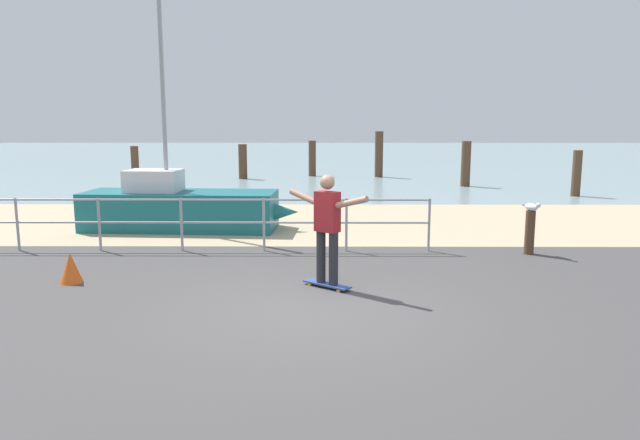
# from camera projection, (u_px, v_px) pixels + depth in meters

# --- Properties ---
(ground_plane) EXTENTS (24.00, 10.00, 0.04)m
(ground_plane) POSITION_uv_depth(u_px,v_px,m) (308.00, 339.00, 6.87)
(ground_plane) COLOR #474444
(ground_plane) RESTS_ON ground
(beach_strip) EXTENTS (24.00, 6.00, 0.04)m
(beach_strip) POSITION_uv_depth(u_px,v_px,m) (317.00, 222.00, 14.76)
(beach_strip) COLOR tan
(beach_strip) RESTS_ON ground
(sea_surface) EXTENTS (72.00, 50.00, 0.04)m
(sea_surface) POSITION_uv_depth(u_px,v_px,m) (322.00, 156.00, 42.36)
(sea_surface) COLOR #849EA3
(sea_surface) RESTS_ON ground
(railing_fence) EXTENTS (9.60, 0.05, 1.05)m
(railing_fence) POSITION_uv_depth(u_px,v_px,m) (181.00, 216.00, 11.31)
(railing_fence) COLOR #9EA0A5
(railing_fence) RESTS_ON ground
(sailboat) EXTENTS (5.01, 1.66, 5.51)m
(sailboat) POSITION_uv_depth(u_px,v_px,m) (187.00, 208.00, 13.61)
(sailboat) COLOR #19666B
(sailboat) RESTS_ON ground
(skateboard) EXTENTS (0.75, 0.66, 0.08)m
(skateboard) POSITION_uv_depth(u_px,v_px,m) (327.00, 284.00, 8.90)
(skateboard) COLOR #334C8C
(skateboard) RESTS_ON ground
(skateboarder) EXTENTS (1.18, 0.97, 1.65)m
(skateboarder) POSITION_uv_depth(u_px,v_px,m) (327.00, 223.00, 8.74)
(skateboarder) COLOR #26262B
(skateboarder) RESTS_ON skateboard
(bollard_short) EXTENTS (0.18, 0.18, 0.85)m
(bollard_short) POSITION_uv_depth(u_px,v_px,m) (530.00, 233.00, 11.08)
(bollard_short) COLOR #513826
(bollard_short) RESTS_ON ground
(seagull) EXTENTS (0.24, 0.47, 0.18)m
(seagull) POSITION_uv_depth(u_px,v_px,m) (532.00, 207.00, 10.98)
(seagull) COLOR white
(seagull) RESTS_ON bollard_short
(groyne_post_0) EXTENTS (0.26, 0.26, 1.66)m
(groyne_post_0) POSITION_uv_depth(u_px,v_px,m) (135.00, 170.00, 20.27)
(groyne_post_0) COLOR #513826
(groyne_post_0) RESTS_ON ground
(groyne_post_1) EXTENTS (0.37, 0.37, 1.51)m
(groyne_post_1) POSITION_uv_depth(u_px,v_px,m) (243.00, 162.00, 25.47)
(groyne_post_1) COLOR #513826
(groyne_post_1) RESTS_ON ground
(groyne_post_2) EXTENTS (0.33, 0.33, 1.63)m
(groyne_post_2) POSITION_uv_depth(u_px,v_px,m) (312.00, 159.00, 26.74)
(groyne_post_2) COLOR #513826
(groyne_post_2) RESTS_ON ground
(groyne_post_3) EXTENTS (0.37, 0.37, 2.05)m
(groyne_post_3) POSITION_uv_depth(u_px,v_px,m) (379.00, 154.00, 26.20)
(groyne_post_3) COLOR #513826
(groyne_post_3) RESTS_ON ground
(groyne_post_4) EXTENTS (0.36, 0.36, 1.75)m
(groyne_post_4) POSITION_uv_depth(u_px,v_px,m) (466.00, 164.00, 22.51)
(groyne_post_4) COLOR #513826
(groyne_post_4) RESTS_ON ground
(groyne_post_5) EXTENTS (0.30, 0.30, 1.55)m
(groyne_post_5) POSITION_uv_depth(u_px,v_px,m) (577.00, 174.00, 19.58)
(groyne_post_5) COLOR #513826
(groyne_post_5) RESTS_ON ground
(traffic_cone) EXTENTS (0.36, 0.36, 0.50)m
(traffic_cone) POSITION_uv_depth(u_px,v_px,m) (71.00, 268.00, 9.13)
(traffic_cone) COLOR #E55919
(traffic_cone) RESTS_ON ground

